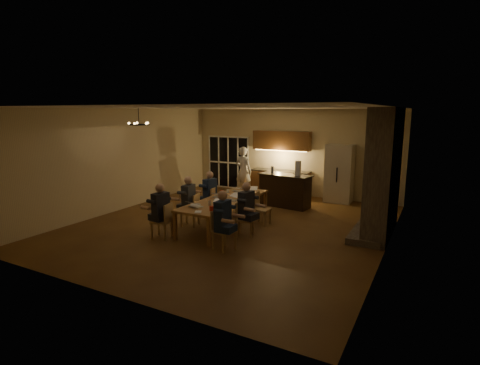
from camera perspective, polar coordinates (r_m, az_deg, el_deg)
name	(u,v)px	position (r m, az deg, el deg)	size (l,w,h in m)	color
floor	(233,225)	(10.45, -1.11, -6.50)	(9.00, 9.00, 0.00)	brown
back_wall	(292,152)	(14.18, 7.86, 4.57)	(8.00, 0.04, 3.20)	tan
left_wall	(123,159)	(12.54, -17.40, 3.39)	(0.04, 9.00, 3.20)	tan
right_wall	(392,181)	(8.88, 22.14, 0.23)	(0.04, 9.00, 3.20)	tan
ceiling	(232,107)	(9.98, -1.17, 11.44)	(8.00, 9.00, 0.04)	white
french_doors	(228,163)	(15.34, -1.77, 3.06)	(1.86, 0.08, 2.10)	black
fireplace	(384,172)	(10.09, 21.09, 1.48)	(0.58, 2.50, 3.20)	#6B6254
kitchenette	(281,163)	(14.04, 6.21, 2.91)	(2.24, 0.68, 2.40)	brown
refrigerator	(339,173)	(13.36, 14.89, 1.34)	(0.90, 0.68, 2.00)	beige
dining_table	(225,212)	(10.31, -2.25, -4.58)	(1.10, 3.30, 0.75)	#A57742
bar_island	(285,190)	(12.43, 6.86, -1.21)	(1.74, 0.68, 1.08)	black
chair_left_near	(162,221)	(9.49, -11.87, -5.74)	(0.44, 0.44, 0.89)	tan
chair_left_mid	(190,210)	(10.40, -7.65, -4.13)	(0.44, 0.44, 0.89)	tan
chair_left_far	(207,202)	(11.20, -5.01, -3.01)	(0.44, 0.44, 0.89)	tan
chair_right_near	(224,231)	(8.55, -2.45, -7.33)	(0.44, 0.44, 0.89)	tan
chair_right_mid	(245,219)	(9.47, 0.77, -5.52)	(0.44, 0.44, 0.89)	tan
chair_right_far	(262,209)	(10.43, 3.33, -4.01)	(0.44, 0.44, 0.89)	tan
person_left_near	(161,211)	(9.43, -11.97, -4.29)	(0.60, 0.60, 1.38)	#262830
person_right_near	(223,221)	(8.45, -2.66, -5.83)	(0.60, 0.60, 1.38)	#1B2D45
person_left_mid	(189,201)	(10.32, -7.82, -2.86)	(0.60, 0.60, 1.38)	#393E44
person_right_mid	(246,209)	(9.39, 0.96, -4.12)	(0.60, 0.60, 1.38)	#262830
person_left_far	(210,194)	(11.14, -4.60, -1.77)	(0.60, 0.60, 1.38)	#1B2D45
standing_person	(243,171)	(13.92, 0.52, 1.73)	(0.67, 0.44, 1.84)	silver
chandelier	(139,125)	(10.69, -15.14, 8.51)	(0.56, 0.56, 0.03)	black
laptop_a	(196,202)	(9.43, -6.74, -3.04)	(0.32, 0.28, 0.23)	silver
laptop_b	(218,202)	(9.40, -3.32, -3.03)	(0.32, 0.28, 0.23)	silver
laptop_c	(219,193)	(10.41, -3.21, -1.67)	(0.32, 0.28, 0.23)	silver
laptop_d	(233,196)	(10.07, -1.14, -2.09)	(0.32, 0.28, 0.23)	silver
laptop_e	(238,187)	(11.21, -0.38, -0.76)	(0.32, 0.28, 0.23)	silver
laptop_f	(251,189)	(10.97, 1.75, -1.02)	(0.32, 0.28, 0.23)	silver
mug_front	(215,201)	(9.79, -3.84, -2.85)	(0.08, 0.08, 0.10)	white
mug_mid	(237,194)	(10.64, -0.52, -1.74)	(0.08, 0.08, 0.10)	white
mug_back	(228,191)	(10.99, -1.88, -1.33)	(0.08, 0.08, 0.10)	white
redcup_near	(212,209)	(9.02, -4.36, -3.98)	(0.10, 0.10, 0.12)	#B11D0B
redcup_mid	(222,192)	(10.79, -2.79, -1.52)	(0.10, 0.10, 0.12)	#B11D0B
can_silver	(210,203)	(9.56, -4.64, -3.14)	(0.07, 0.07, 0.12)	#B2B2B7
can_cola	(243,187)	(11.47, 0.48, -0.77)	(0.07, 0.07, 0.12)	#3F0F0C
plate_near	(224,205)	(9.54, -2.44, -3.46)	(0.25, 0.25, 0.02)	white
plate_left	(195,205)	(9.64, -6.80, -3.38)	(0.27, 0.27, 0.02)	white
plate_far	(253,195)	(10.68, 1.99, -1.91)	(0.22, 0.22, 0.02)	white
notepad	(198,212)	(8.97, -6.40, -4.46)	(0.15, 0.21, 0.01)	white
bar_bottle	(272,170)	(12.48, 4.95, 1.95)	(0.09, 0.09, 0.24)	#99999E
bar_blender	(298,168)	(12.08, 8.84, 2.15)	(0.15, 0.15, 0.48)	silver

